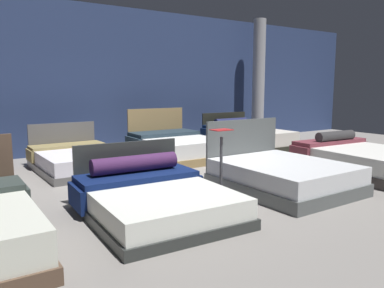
{
  "coord_description": "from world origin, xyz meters",
  "views": [
    {
      "loc": [
        -3.13,
        -5.46,
        1.55
      ],
      "look_at": [
        0.36,
        -0.12,
        0.6
      ],
      "focal_mm": 35.42,
      "sensor_mm": 36.0,
      "label": 1
    }
  ],
  "objects_px": {
    "bed_7": "(247,139)",
    "price_sign": "(221,173)",
    "bed_5": "(77,160)",
    "support_pillar": "(258,81)",
    "bed_6": "(176,147)",
    "bed_3": "(362,160)",
    "bed_1": "(153,198)",
    "bed_2": "(282,175)"
  },
  "relations": [
    {
      "from": "support_pillar",
      "to": "bed_7",
      "type": "bearing_deg",
      "value": -140.56
    },
    {
      "from": "bed_6",
      "to": "support_pillar",
      "type": "height_order",
      "value": "support_pillar"
    },
    {
      "from": "bed_1",
      "to": "bed_6",
      "type": "xyz_separation_m",
      "value": [
        2.15,
        3.08,
        0.05
      ]
    },
    {
      "from": "bed_3",
      "to": "bed_7",
      "type": "height_order",
      "value": "bed_7"
    },
    {
      "from": "bed_5",
      "to": "price_sign",
      "type": "relative_size",
      "value": 2.02
    },
    {
      "from": "bed_6",
      "to": "bed_7",
      "type": "distance_m",
      "value": 2.06
    },
    {
      "from": "bed_5",
      "to": "support_pillar",
      "type": "bearing_deg",
      "value": 10.94
    },
    {
      "from": "bed_3",
      "to": "bed_6",
      "type": "relative_size",
      "value": 1.09
    },
    {
      "from": "bed_6",
      "to": "price_sign",
      "type": "distance_m",
      "value": 3.23
    },
    {
      "from": "price_sign",
      "to": "support_pillar",
      "type": "xyz_separation_m",
      "value": [
        4.66,
        4.29,
        1.37
      ]
    },
    {
      "from": "bed_1",
      "to": "bed_2",
      "type": "bearing_deg",
      "value": 0.92
    },
    {
      "from": "bed_2",
      "to": "bed_7",
      "type": "xyz_separation_m",
      "value": [
        2.03,
        3.13,
        0.06
      ]
    },
    {
      "from": "bed_1",
      "to": "bed_3",
      "type": "distance_m",
      "value": 4.27
    },
    {
      "from": "bed_2",
      "to": "bed_7",
      "type": "distance_m",
      "value": 3.73
    },
    {
      "from": "support_pillar",
      "to": "price_sign",
      "type": "bearing_deg",
      "value": -137.4
    },
    {
      "from": "bed_1",
      "to": "support_pillar",
      "type": "xyz_separation_m",
      "value": [
        5.74,
        4.33,
        1.54
      ]
    },
    {
      "from": "price_sign",
      "to": "bed_5",
      "type": "bearing_deg",
      "value": 109.99
    },
    {
      "from": "bed_2",
      "to": "bed_7",
      "type": "bearing_deg",
      "value": 56.26
    },
    {
      "from": "bed_5",
      "to": "support_pillar",
      "type": "height_order",
      "value": "support_pillar"
    },
    {
      "from": "bed_1",
      "to": "bed_3",
      "type": "height_order",
      "value": "bed_1"
    },
    {
      "from": "bed_5",
      "to": "bed_7",
      "type": "bearing_deg",
      "value": -1.29
    },
    {
      "from": "support_pillar",
      "to": "bed_1",
      "type": "bearing_deg",
      "value": -142.97
    },
    {
      "from": "bed_2",
      "to": "bed_3",
      "type": "bearing_deg",
      "value": -0.39
    },
    {
      "from": "bed_7",
      "to": "price_sign",
      "type": "distance_m",
      "value": 4.36
    },
    {
      "from": "bed_3",
      "to": "bed_6",
      "type": "distance_m",
      "value": 3.77
    },
    {
      "from": "bed_7",
      "to": "support_pillar",
      "type": "distance_m",
      "value": 2.46
    },
    {
      "from": "bed_7",
      "to": "bed_2",
      "type": "bearing_deg",
      "value": -122.46
    },
    {
      "from": "bed_2",
      "to": "bed_6",
      "type": "height_order",
      "value": "bed_6"
    },
    {
      "from": "bed_2",
      "to": "price_sign",
      "type": "xyz_separation_m",
      "value": [
        -1.11,
        0.09,
        0.15
      ]
    },
    {
      "from": "bed_3",
      "to": "support_pillar",
      "type": "bearing_deg",
      "value": 74.48
    },
    {
      "from": "bed_1",
      "to": "bed_3",
      "type": "relative_size",
      "value": 0.91
    },
    {
      "from": "bed_6",
      "to": "bed_7",
      "type": "bearing_deg",
      "value": -0.34
    },
    {
      "from": "bed_1",
      "to": "bed_5",
      "type": "height_order",
      "value": "bed_5"
    },
    {
      "from": "bed_1",
      "to": "bed_7",
      "type": "xyz_separation_m",
      "value": [
        4.21,
        3.07,
        0.07
      ]
    },
    {
      "from": "bed_5",
      "to": "bed_6",
      "type": "height_order",
      "value": "bed_6"
    },
    {
      "from": "bed_1",
      "to": "bed_7",
      "type": "distance_m",
      "value": 5.21
    },
    {
      "from": "bed_6",
      "to": "bed_7",
      "type": "xyz_separation_m",
      "value": [
        2.06,
        -0.01,
        0.03
      ]
    },
    {
      "from": "bed_5",
      "to": "price_sign",
      "type": "distance_m",
      "value": 3.22
    },
    {
      "from": "bed_3",
      "to": "bed_6",
      "type": "bearing_deg",
      "value": 127.18
    },
    {
      "from": "bed_1",
      "to": "bed_6",
      "type": "relative_size",
      "value": 0.99
    },
    {
      "from": "bed_3",
      "to": "bed_6",
      "type": "height_order",
      "value": "bed_6"
    },
    {
      "from": "price_sign",
      "to": "support_pillar",
      "type": "relative_size",
      "value": 0.28
    }
  ]
}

